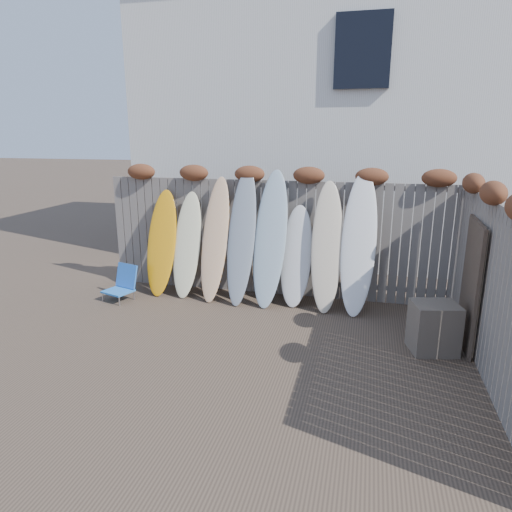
% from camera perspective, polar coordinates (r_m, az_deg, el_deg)
% --- Properties ---
extents(ground, '(80.00, 80.00, 0.00)m').
position_cam_1_polar(ground, '(6.05, -2.81, -12.11)').
color(ground, '#493A2D').
extents(back_fence, '(6.05, 0.28, 2.24)m').
position_cam_1_polar(back_fence, '(7.85, 2.53, 3.48)').
color(back_fence, slate).
rests_on(back_fence, ground).
extents(right_fence, '(0.28, 4.40, 2.24)m').
position_cam_1_polar(right_fence, '(5.81, 27.49, -2.86)').
color(right_fence, slate).
rests_on(right_fence, ground).
extents(house, '(8.50, 5.50, 6.33)m').
position_cam_1_polar(house, '(11.70, 9.08, 17.07)').
color(house, silver).
rests_on(house, ground).
extents(beach_chair, '(0.56, 0.58, 0.59)m').
position_cam_1_polar(beach_chair, '(8.15, -16.37, -3.32)').
color(beach_chair, blue).
rests_on(beach_chair, ground).
extents(wooden_crate, '(0.66, 0.59, 0.66)m').
position_cam_1_polar(wooden_crate, '(6.41, 21.33, -8.33)').
color(wooden_crate, brown).
rests_on(wooden_crate, ground).
extents(lattice_panel, '(0.10, 1.13, 1.69)m').
position_cam_1_polar(lattice_panel, '(6.62, 25.23, -3.24)').
color(lattice_panel, '#46392A').
rests_on(lattice_panel, ground).
extents(surfboard_0, '(0.55, 0.67, 1.81)m').
position_cam_1_polar(surfboard_0, '(8.16, -11.71, 1.64)').
color(surfboard_0, orange).
rests_on(surfboard_0, ground).
extents(surfboard_1, '(0.52, 0.67, 1.79)m').
position_cam_1_polar(surfboard_1, '(7.98, -8.60, 1.41)').
color(surfboard_1, beige).
rests_on(surfboard_1, ground).
extents(surfboard_2, '(0.52, 0.77, 2.06)m').
position_cam_1_polar(surfboard_2, '(7.73, -5.14, 2.09)').
color(surfboard_2, '#EFBE8C').
rests_on(surfboard_2, ground).
extents(surfboard_3, '(0.49, 0.80, 2.21)m').
position_cam_1_polar(surfboard_3, '(7.55, -1.81, 2.38)').
color(surfboard_3, gray).
rests_on(surfboard_3, ground).
extents(surfboard_4, '(0.60, 0.82, 2.20)m').
position_cam_1_polar(surfboard_4, '(7.45, 1.79, 2.18)').
color(surfboard_4, '#9AB3C3').
rests_on(surfboard_4, ground).
extents(surfboard_5, '(0.54, 0.61, 1.63)m').
position_cam_1_polar(surfboard_5, '(7.51, 5.05, -0.00)').
color(surfboard_5, silver).
rests_on(surfboard_5, ground).
extents(surfboard_6, '(0.54, 0.75, 2.04)m').
position_cam_1_polar(surfboard_6, '(7.33, 8.84, 1.17)').
color(surfboard_6, beige).
rests_on(surfboard_6, ground).
extents(surfboard_7, '(0.57, 0.80, 2.20)m').
position_cam_1_polar(surfboard_7, '(7.28, 12.71, 1.51)').
color(surfboard_7, white).
rests_on(surfboard_7, ground).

